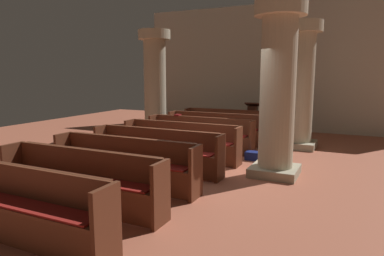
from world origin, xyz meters
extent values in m
plane|color=#AD5B42|center=(0.00, 0.00, 0.00)|extent=(19.20, 19.20, 0.00)
cube|color=beige|center=(0.00, 6.08, 2.25)|extent=(10.00, 0.16, 4.50)
cube|color=brown|center=(-0.96, 3.85, 0.45)|extent=(2.81, 0.38, 0.05)
cube|color=brown|center=(-0.96, 4.02, 0.68)|extent=(2.81, 0.04, 0.41)
cube|color=#562B1A|center=(-0.96, 4.06, 0.87)|extent=(2.69, 0.06, 0.02)
cube|color=#5B2D1B|center=(-2.40, 3.85, 0.44)|extent=(0.06, 0.44, 0.88)
cube|color=#5B2D1B|center=(0.47, 3.85, 0.44)|extent=(0.06, 0.44, 0.88)
cube|color=brown|center=(-0.96, 3.67, 0.22)|extent=(2.81, 0.03, 0.41)
cube|color=maroon|center=(-0.96, 3.83, 0.48)|extent=(2.58, 0.32, 0.03)
cube|color=brown|center=(-0.96, 2.74, 0.45)|extent=(2.81, 0.38, 0.05)
cube|color=brown|center=(-0.96, 2.90, 0.68)|extent=(2.81, 0.04, 0.41)
cube|color=#562B1A|center=(-0.96, 2.95, 0.87)|extent=(2.69, 0.06, 0.02)
cube|color=#5B2D1B|center=(-2.40, 2.74, 0.44)|extent=(0.06, 0.44, 0.88)
cube|color=#5B2D1B|center=(0.47, 2.74, 0.44)|extent=(0.06, 0.44, 0.88)
cube|color=brown|center=(-0.96, 2.56, 0.22)|extent=(2.81, 0.03, 0.41)
cube|color=maroon|center=(-0.96, 2.72, 0.48)|extent=(2.58, 0.32, 0.03)
cube|color=brown|center=(-0.96, 1.62, 0.45)|extent=(2.81, 0.38, 0.05)
cube|color=brown|center=(-0.96, 1.79, 0.68)|extent=(2.81, 0.04, 0.41)
cube|color=#562B1A|center=(-0.96, 1.84, 0.87)|extent=(2.69, 0.06, 0.02)
cube|color=#5B2D1B|center=(-2.40, 1.62, 0.44)|extent=(0.06, 0.44, 0.88)
cube|color=#5B2D1B|center=(0.47, 1.62, 0.44)|extent=(0.06, 0.44, 0.88)
cube|color=brown|center=(-0.96, 1.45, 0.22)|extent=(2.81, 0.03, 0.41)
cube|color=maroon|center=(-0.96, 1.60, 0.48)|extent=(2.58, 0.32, 0.03)
cube|color=brown|center=(-0.96, 0.51, 0.45)|extent=(2.81, 0.38, 0.05)
cube|color=brown|center=(-0.96, 0.68, 0.68)|extent=(2.81, 0.04, 0.41)
cube|color=#562B1A|center=(-0.96, 0.72, 0.87)|extent=(2.69, 0.06, 0.02)
cube|color=#5B2D1B|center=(-2.40, 0.51, 0.44)|extent=(0.06, 0.44, 0.88)
cube|color=#5B2D1B|center=(0.47, 0.51, 0.44)|extent=(0.06, 0.44, 0.88)
cube|color=brown|center=(-0.96, 0.33, 0.22)|extent=(2.81, 0.03, 0.41)
cube|color=maroon|center=(-0.96, 0.49, 0.48)|extent=(2.58, 0.32, 0.03)
cube|color=brown|center=(-0.96, -0.61, 0.45)|extent=(2.81, 0.38, 0.05)
cube|color=brown|center=(-0.96, -0.44, 0.68)|extent=(2.81, 0.05, 0.41)
cube|color=#562B1A|center=(-0.96, -0.39, 0.87)|extent=(2.69, 0.06, 0.02)
cube|color=#5B2D1B|center=(-2.40, -0.61, 0.44)|extent=(0.06, 0.44, 0.88)
cube|color=#5B2D1B|center=(0.47, -0.61, 0.44)|extent=(0.06, 0.44, 0.88)
cube|color=brown|center=(-0.96, -0.78, 0.22)|extent=(2.81, 0.03, 0.41)
cube|color=maroon|center=(-0.96, -0.63, 0.48)|extent=(2.58, 0.32, 0.03)
cube|color=brown|center=(-0.96, -1.72, 0.45)|extent=(2.81, 0.38, 0.05)
cube|color=brown|center=(-0.96, -1.55, 0.68)|extent=(2.81, 0.04, 0.41)
cube|color=#562B1A|center=(-0.96, -1.50, 0.87)|extent=(2.69, 0.06, 0.02)
cube|color=#5B2D1B|center=(-2.40, -1.72, 0.44)|extent=(0.06, 0.44, 0.88)
cube|color=#5B2D1B|center=(0.47, -1.72, 0.44)|extent=(0.06, 0.44, 0.88)
cube|color=brown|center=(-0.96, -1.89, 0.22)|extent=(2.81, 0.03, 0.41)
cube|color=maroon|center=(-0.96, -1.74, 0.48)|extent=(2.58, 0.32, 0.03)
cube|color=brown|center=(-0.96, -2.83, 0.45)|extent=(2.81, 0.38, 0.05)
cube|color=brown|center=(-0.96, -2.66, 0.68)|extent=(2.81, 0.04, 0.41)
cube|color=#562B1A|center=(-0.96, -2.62, 0.87)|extent=(2.69, 0.06, 0.02)
cube|color=#5B2D1B|center=(-2.40, -2.83, 0.44)|extent=(0.06, 0.44, 0.88)
cube|color=#5B2D1B|center=(0.47, -2.83, 0.44)|extent=(0.06, 0.44, 0.88)
cube|color=brown|center=(-0.96, -3.01, 0.22)|extent=(2.81, 0.03, 0.41)
cube|color=maroon|center=(-0.96, -2.85, 0.48)|extent=(2.58, 0.32, 0.03)
cube|color=brown|center=(-0.96, -3.95, 0.45)|extent=(2.81, 0.38, 0.05)
cube|color=brown|center=(-0.96, -3.78, 0.68)|extent=(2.81, 0.04, 0.41)
cube|color=#562B1A|center=(-0.96, -3.73, 0.87)|extent=(2.69, 0.06, 0.02)
cube|color=#5B2D1B|center=(0.47, -3.95, 0.44)|extent=(0.06, 0.44, 0.88)
cube|color=brown|center=(-0.96, -4.12, 0.22)|extent=(2.81, 0.03, 0.41)
cube|color=maroon|center=(-0.96, -3.97, 0.48)|extent=(2.58, 0.32, 0.03)
cube|color=tan|center=(1.35, 3.18, 0.09)|extent=(0.96, 0.96, 0.18)
cylinder|color=#BCB293|center=(1.35, 3.18, 1.65)|extent=(0.71, 0.71, 2.94)
cylinder|color=beige|center=(1.35, 3.18, 3.27)|extent=(1.03, 1.03, 0.30)
cube|color=tan|center=(-3.22, 3.09, 0.09)|extent=(0.96, 0.96, 0.18)
cylinder|color=#BCB293|center=(-3.22, 3.09, 1.65)|extent=(0.71, 0.71, 2.94)
cylinder|color=beige|center=(-3.22, 3.09, 3.27)|extent=(1.03, 1.03, 0.30)
cube|color=tan|center=(1.35, 0.21, 0.09)|extent=(0.93, 0.93, 0.18)
cylinder|color=#BCB293|center=(1.35, 0.21, 1.65)|extent=(0.69, 0.69, 2.94)
cylinder|color=beige|center=(1.35, 0.21, 3.27)|extent=(0.99, 0.99, 0.30)
cube|color=#411E13|center=(-0.42, 4.80, 0.03)|extent=(0.45, 0.45, 0.06)
cube|color=#4C2316|center=(-0.42, 4.80, 0.47)|extent=(0.28, 0.28, 0.95)
cube|color=#502518|center=(-0.42, 4.80, 1.01)|extent=(0.48, 0.35, 0.15)
cube|color=maroon|center=(-1.73, 1.83, 0.90)|extent=(0.14, 0.18, 0.04)
cube|color=navy|center=(0.65, 1.24, 0.10)|extent=(0.43, 0.27, 0.20)
camera|label=1|loc=(2.75, -6.65, 2.03)|focal=32.36mm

